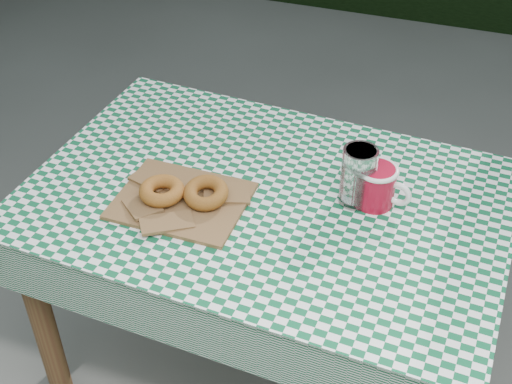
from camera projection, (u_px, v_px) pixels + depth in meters
table at (264, 305)px, 1.84m from camera, size 1.13×0.79×0.75m
tablecloth at (266, 196)px, 1.60m from camera, size 1.15×0.81×0.01m
paper_bag at (182, 200)px, 1.57m from camera, size 0.29×0.24×0.02m
bagel_front at (162, 191)px, 1.56m from camera, size 0.13×0.13×0.03m
bagel_back at (206, 193)px, 1.55m from camera, size 0.11×0.11×0.03m
coffee_mug at (376, 186)px, 1.54m from camera, size 0.21×0.21×0.10m
drinking_glass at (358, 176)px, 1.54m from camera, size 0.10×0.10×0.14m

